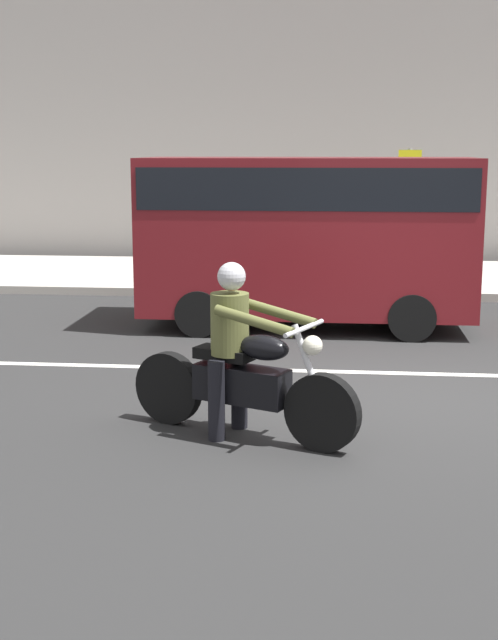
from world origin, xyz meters
TOP-DOWN VIEW (x-y plane):
  - ground_plane at (0.00, 0.00)m, footprint 80.00×80.00m
  - sidewalk_slab at (0.00, 8.00)m, footprint 40.00×4.40m
  - lane_marking_stripe at (0.97, 0.90)m, footprint 18.00×0.14m
  - motorcycle_with_rider_olive at (-1.54, -1.46)m, footprint 2.11×1.08m
  - parked_van_maroon at (-1.14, 3.52)m, footprint 4.62×1.96m
  - street_sign_post at (0.65, 8.39)m, footprint 0.44×0.08m

SIDE VIEW (x-z plane):
  - ground_plane at x=0.00m, z-range 0.00..0.00m
  - lane_marking_stripe at x=0.97m, z-range 0.00..0.01m
  - sidewalk_slab at x=0.00m, z-range 0.00..0.14m
  - motorcycle_with_rider_olive at x=-1.54m, z-range -0.14..1.42m
  - parked_van_maroon at x=-1.14m, z-range 0.19..2.59m
  - street_sign_post at x=0.65m, z-range 0.40..2.79m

